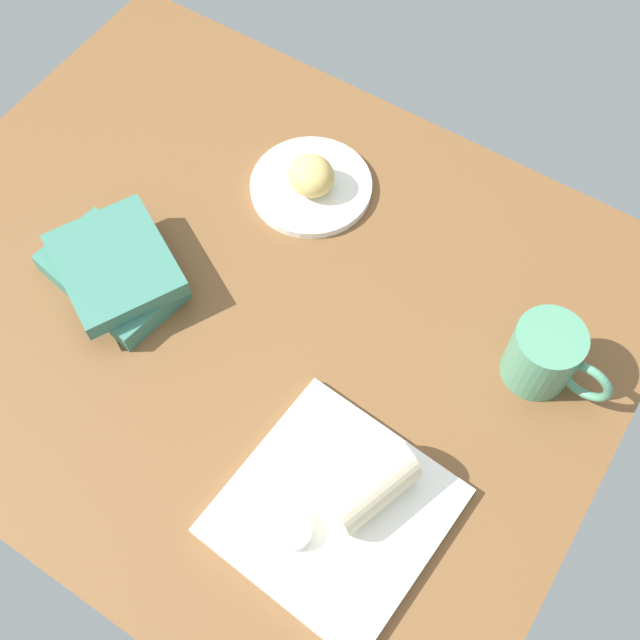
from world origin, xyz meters
TOP-DOWN VIEW (x-y plane):
  - dining_table at (0.00, 0.00)cm, footprint 110.00×90.00cm
  - round_plate at (-2.87, 22.38)cm, footprint 19.34×19.34cm
  - scone_pastry at (-2.38, 21.72)cm, footprint 8.86×8.43cm
  - square_plate at (27.82, -19.48)cm, footprint 27.82×27.82cm
  - sauce_cup at (25.14, -24.67)cm, footprint 4.75×4.75cm
  - breakfast_wrap at (29.95, -15.33)cm, footprint 10.57×13.58cm
  - book_stack at (-17.54, -7.76)cm, footprint 23.54×21.84cm
  - coffee_mug at (41.11, 12.55)cm, footprint 14.97×9.52cm

SIDE VIEW (x-z plane):
  - dining_table at x=0.00cm, z-range 0.00..4.00cm
  - round_plate at x=-2.87cm, z-range 4.00..5.40cm
  - square_plate at x=27.82cm, z-range 4.00..5.60cm
  - sauce_cup at x=25.14cm, z-range 5.68..7.71cm
  - book_stack at x=-17.54cm, z-range 4.06..10.42cm
  - scone_pastry at x=-2.38cm, z-range 5.40..11.34cm
  - breakfast_wrap at x=29.95cm, z-range 5.60..12.77cm
  - coffee_mug at x=41.11cm, z-range 4.11..14.51cm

